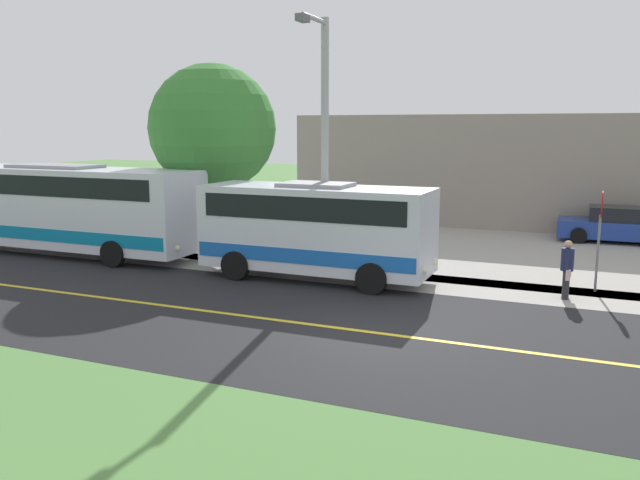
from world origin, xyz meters
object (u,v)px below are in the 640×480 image
(transit_bus_rear, at_px, (58,205))
(tree_curbside, at_px, (212,128))
(stop_sign, at_px, (600,224))
(parked_car_near, at_px, (617,225))
(commercial_building, at_px, (510,167))
(street_light_pole, at_px, (323,137))
(shuttle_bus_front, at_px, (316,226))
(pedestrian_with_bags, at_px, (567,268))

(transit_bus_rear, xyz_separation_m, tree_curbside, (-2.84, 4.98, 2.78))
(stop_sign, xyz_separation_m, parked_car_near, (-9.09, 0.66, -1.28))
(transit_bus_rear, bearing_deg, tree_curbside, 119.68)
(commercial_building, bearing_deg, transit_bus_rear, -39.77)
(street_light_pole, bearing_deg, parked_car_near, 140.21)
(street_light_pole, distance_m, parked_car_near, 13.91)
(street_light_pole, xyz_separation_m, tree_curbside, (-2.53, -5.54, 0.25))
(transit_bus_rear, bearing_deg, commercial_building, 140.23)
(shuttle_bus_front, relative_size, transit_bus_rear, 0.62)
(parked_car_near, bearing_deg, commercial_building, -140.63)
(pedestrian_with_bags, distance_m, commercial_building, 16.95)
(shuttle_bus_front, height_order, transit_bus_rear, transit_bus_rear)
(shuttle_bus_front, relative_size, street_light_pole, 0.92)
(shuttle_bus_front, xyz_separation_m, parked_car_near, (-10.74, 8.65, -0.94))
(tree_curbside, bearing_deg, stop_sign, 84.49)
(transit_bus_rear, height_order, commercial_building, commercial_building)
(street_light_pole, height_order, parked_car_near, street_light_pole)
(street_light_pole, distance_m, commercial_building, 16.98)
(transit_bus_rear, height_order, tree_curbside, tree_curbside)
(pedestrian_with_bags, bearing_deg, tree_curbside, -100.90)
(pedestrian_with_bags, distance_m, street_light_pole, 7.97)
(pedestrian_with_bags, distance_m, stop_sign, 1.76)
(transit_bus_rear, distance_m, street_light_pole, 10.83)
(stop_sign, bearing_deg, street_light_pole, -81.22)
(pedestrian_with_bags, height_order, tree_curbside, tree_curbside)
(stop_sign, height_order, tree_curbside, tree_curbside)
(tree_curbside, bearing_deg, street_light_pole, 65.51)
(shuttle_bus_front, distance_m, commercial_building, 17.34)
(transit_bus_rear, height_order, stop_sign, transit_bus_rear)
(street_light_pole, bearing_deg, tree_curbside, -114.49)
(transit_bus_rear, xyz_separation_m, stop_sign, (-1.54, 18.45, 0.17))
(shuttle_bus_front, distance_m, tree_curbside, 6.89)
(transit_bus_rear, height_order, parked_car_near, transit_bus_rear)
(pedestrian_with_bags, relative_size, street_light_pole, 0.21)
(shuttle_bus_front, xyz_separation_m, stop_sign, (-1.65, 7.99, 0.33))
(street_light_pole, height_order, commercial_building, street_light_pole)
(tree_curbside, bearing_deg, parked_car_near, 118.86)
(pedestrian_with_bags, distance_m, tree_curbside, 13.48)
(commercial_building, bearing_deg, shuttle_bus_front, -11.84)
(transit_bus_rear, xyz_separation_m, pedestrian_with_bags, (-0.39, 17.70, -0.94))
(street_light_pole, bearing_deg, stop_sign, 98.78)
(parked_car_near, relative_size, commercial_building, 0.23)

